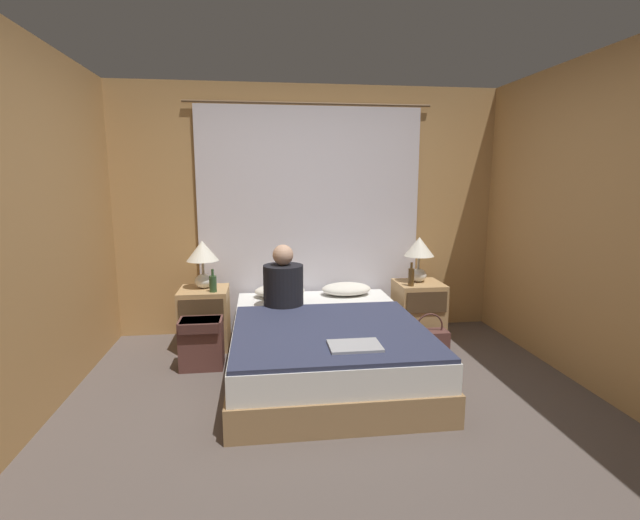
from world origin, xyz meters
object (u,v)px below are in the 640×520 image
at_px(nightstand_right, 418,310).
at_px(lamp_right, 419,252).
at_px(pillow_right, 346,289).
at_px(handbag_on_floor, 429,340).
at_px(person_left_in_bed, 283,283).
at_px(beer_bottle_on_right_stand, 411,277).
at_px(beer_bottle_on_left_stand, 213,283).
at_px(bed, 325,346).
at_px(nightstand_left, 205,318).
at_px(laptop_on_bed, 355,346).
at_px(backpack_on_floor, 201,341).
at_px(pillow_left, 280,291).
at_px(lamp_left, 203,256).

xyz_separation_m(nightstand_right, lamp_right, (0.00, 0.04, 0.58)).
height_order(pillow_right, handbag_on_floor, pillow_right).
xyz_separation_m(person_left_in_bed, beer_bottle_on_right_stand, (1.23, 0.15, -0.01)).
height_order(beer_bottle_on_left_stand, beer_bottle_on_right_stand, beer_bottle_on_right_stand).
xyz_separation_m(bed, nightstand_left, (-1.05, 0.72, 0.07)).
bearing_deg(bed, handbag_on_floor, 16.58).
xyz_separation_m(nightstand_right, person_left_in_bed, (-1.36, -0.28, 0.38)).
relative_size(nightstand_left, beer_bottle_on_left_stand, 2.67).
relative_size(laptop_on_bed, handbag_on_floor, 0.95).
relative_size(beer_bottle_on_left_stand, laptop_on_bed, 0.60).
height_order(lamp_right, pillow_right, lamp_right).
bearing_deg(lamp_right, backpack_on_floor, -164.87).
bearing_deg(pillow_left, beer_bottle_on_left_stand, -159.51).
distance_m(lamp_right, handbag_on_floor, 0.88).
height_order(nightstand_right, pillow_left, nightstand_right).
relative_size(pillow_right, handbag_on_floor, 1.32).
bearing_deg(lamp_right, beer_bottle_on_left_stand, -175.16).
bearing_deg(beer_bottle_on_left_stand, handbag_on_floor, -8.40).
bearing_deg(handbag_on_floor, nightstand_left, 168.61).
relative_size(lamp_left, pillow_left, 0.92).
bearing_deg(beer_bottle_on_right_stand, person_left_in_bed, -173.07).
relative_size(bed, backpack_on_floor, 4.86).
relative_size(pillow_left, handbag_on_floor, 1.32).
bearing_deg(handbag_on_floor, lamp_left, 167.47).
xyz_separation_m(lamp_left, pillow_right, (1.38, 0.06, -0.37)).
bearing_deg(nightstand_left, bed, -34.36).
relative_size(lamp_right, beer_bottle_on_left_stand, 2.14).
bearing_deg(lamp_right, bed, -144.07).
bearing_deg(lamp_right, laptop_on_bed, -122.83).
bearing_deg(pillow_right, laptop_on_bed, -98.46).
bearing_deg(pillow_right, person_left_in_bed, -149.53).
bearing_deg(handbag_on_floor, person_left_in_bed, 173.99).
bearing_deg(laptop_on_bed, beer_bottle_on_right_stand, 57.81).
height_order(pillow_right, laptop_on_bed, pillow_right).
height_order(lamp_right, pillow_left, lamp_right).
distance_m(bed, laptop_on_bed, 0.76).
relative_size(person_left_in_bed, backpack_on_floor, 1.35).
bearing_deg(pillow_right, nightstand_right, -8.23).
bearing_deg(nightstand_right, handbag_on_floor, -94.92).
bearing_deg(backpack_on_floor, pillow_left, 42.01).
bearing_deg(lamp_left, pillow_right, 2.53).
relative_size(lamp_left, laptop_on_bed, 1.29).
distance_m(nightstand_left, lamp_right, 2.18).
relative_size(pillow_right, backpack_on_floor, 1.16).
height_order(pillow_right, beer_bottle_on_right_stand, beer_bottle_on_right_stand).
xyz_separation_m(person_left_in_bed, laptop_on_bed, (0.42, -1.15, -0.19)).
relative_size(lamp_right, handbag_on_floor, 1.22).
height_order(nightstand_right, laptop_on_bed, nightstand_right).
xyz_separation_m(lamp_left, pillow_left, (0.72, 0.06, -0.37)).
relative_size(bed, beer_bottle_on_left_stand, 9.81).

